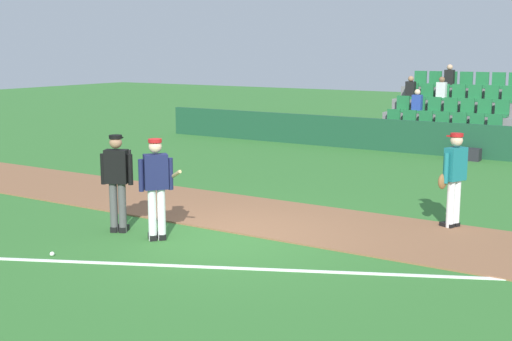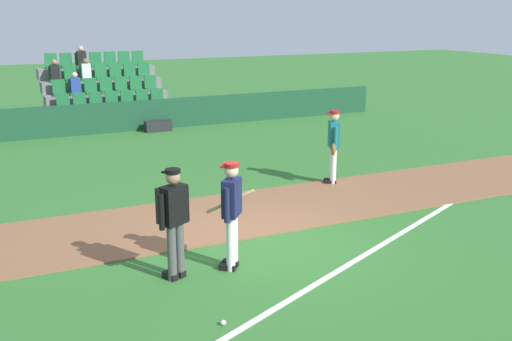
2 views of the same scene
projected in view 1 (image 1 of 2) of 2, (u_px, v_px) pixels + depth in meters
ground_plane at (226, 237)px, 12.02m from camera, size 80.00×80.00×0.00m
infield_dirt_path at (272, 217)px, 13.34m from camera, size 28.00×2.69×0.03m
foul_line_chalk at (375, 274)px, 10.03m from camera, size 10.91×5.17×0.01m
dugout_fence at (430, 138)px, 21.19m from camera, size 20.00×0.16×1.02m
stadium_bleachers at (452, 124)px, 23.07m from camera, size 4.45×3.80×2.70m
batter_navy_jersey at (156, 185)px, 11.65m from camera, size 0.76×0.67×1.76m
umpire_home_plate at (117, 177)px, 12.17m from camera, size 0.54×0.43×1.76m
runner_teal_jersey at (454, 177)px, 12.41m from camera, size 0.42×0.62×1.76m
baseball at (52, 254)px, 10.89m from camera, size 0.07×0.07×0.07m
equipment_bag at (465, 154)px, 20.24m from camera, size 0.90×0.36×0.36m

